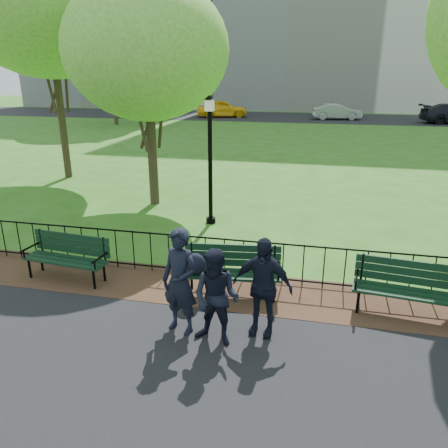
% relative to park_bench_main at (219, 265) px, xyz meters
% --- Properties ---
extents(ground, '(120.00, 120.00, 0.00)m').
position_rel_park_bench_main_xyz_m(ground, '(0.15, -1.30, -0.64)').
color(ground, '#315D18').
extents(dirt_strip, '(60.00, 1.60, 0.01)m').
position_rel_park_bench_main_xyz_m(dirt_strip, '(0.15, 0.20, -0.62)').
color(dirt_strip, '#342315').
rests_on(dirt_strip, ground).
extents(far_street, '(70.00, 9.00, 0.01)m').
position_rel_park_bench_main_xyz_m(far_street, '(0.15, 33.70, -0.63)').
color(far_street, black).
rests_on(far_street, ground).
extents(iron_fence, '(24.06, 0.06, 1.00)m').
position_rel_park_bench_main_xyz_m(iron_fence, '(0.15, 0.70, -0.14)').
color(iron_fence, black).
rests_on(iron_fence, ground).
extents(park_bench_main, '(1.90, 0.80, 1.05)m').
position_rel_park_bench_main_xyz_m(park_bench_main, '(0.00, 0.00, 0.00)').
color(park_bench_main, black).
rests_on(park_bench_main, ground).
extents(park_bench_left_a, '(1.84, 0.74, 1.02)m').
position_rel_park_bench_main_xyz_m(park_bench_left_a, '(-3.19, 0.04, -0.05)').
color(park_bench_left_a, black).
rests_on(park_bench_left_a, ground).
extents(park_bench_right_a, '(1.91, 0.80, 1.05)m').
position_rel_park_bench_main_xyz_m(park_bench_right_a, '(3.40, 0.06, -0.03)').
color(park_bench_right_a, black).
rests_on(park_bench_right_a, ground).
extents(lamppost, '(0.31, 0.31, 3.50)m').
position_rel_park_bench_main_xyz_m(lamppost, '(-1.19, 4.05, 1.27)').
color(lamppost, black).
rests_on(lamppost, ground).
extents(tree_near_w, '(4.82, 4.82, 6.72)m').
position_rel_park_bench_main_xyz_m(tree_near_w, '(-3.44, 5.50, 4.03)').
color(tree_near_w, '#2D2116').
rests_on(tree_near_w, ground).
extents(tree_far_w, '(6.88, 6.88, 9.59)m').
position_rel_park_bench_main_xyz_m(tree_far_w, '(-14.24, 25.15, 6.02)').
color(tree_far_w, '#2D2116').
rests_on(tree_far_w, ground).
extents(person_left, '(0.75, 0.60, 1.79)m').
position_rel_park_bench_main_xyz_m(person_left, '(-0.33, -1.32, 0.27)').
color(person_left, black).
rests_on(person_left, asphalt_path).
extents(person_mid, '(0.83, 0.55, 1.58)m').
position_rel_park_bench_main_xyz_m(person_mid, '(0.32, -1.53, 0.17)').
color(person_mid, black).
rests_on(person_mid, asphalt_path).
extents(person_right, '(1.03, 0.53, 1.68)m').
position_rel_park_bench_main_xyz_m(person_right, '(0.97, -1.10, 0.21)').
color(person_right, black).
rests_on(person_right, asphalt_path).
extents(taxi, '(4.90, 3.15, 1.55)m').
position_rel_park_bench_main_xyz_m(taxi, '(-7.31, 32.31, 0.15)').
color(taxi, yellow).
rests_on(taxi, far_street).
extents(sedan_silver, '(4.29, 2.01, 1.36)m').
position_rel_park_bench_main_xyz_m(sedan_silver, '(2.79, 32.49, 0.06)').
color(sedan_silver, '#999BA0').
rests_on(sedan_silver, far_street).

